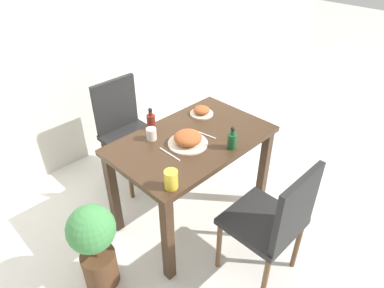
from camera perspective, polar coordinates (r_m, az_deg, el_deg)
ground_plane at (r=2.80m, az=-0.00°, el=-11.44°), size 16.00×16.00×0.00m
wall_back at (r=3.10m, az=-18.45°, el=19.62°), size 8.00×0.05×2.60m
dining_table at (r=2.40m, az=-0.00°, el=-1.28°), size 1.10×0.68×0.72m
chair_near at (r=2.12m, az=13.60°, el=-12.20°), size 0.42×0.42×0.89m
chair_far at (r=2.93m, az=-11.01°, el=2.80°), size 0.42×0.42×0.89m
food_plate at (r=2.25m, az=-0.69°, el=0.85°), size 0.27×0.27×0.09m
side_plate at (r=2.60m, az=1.62°, el=5.50°), size 0.18×0.18×0.06m
drink_cup at (r=2.31m, az=-6.78°, el=1.68°), size 0.07×0.07×0.08m
juice_glass at (r=1.90m, az=-3.50°, el=-5.91°), size 0.08×0.08×0.11m
sauce_bottle at (r=2.22m, az=6.68°, el=0.66°), size 0.06×0.06×0.16m
condiment_bottle at (r=2.42m, az=-6.85°, el=3.87°), size 0.06×0.06×0.16m
fork_utensil at (r=2.18m, az=-3.76°, el=-1.68°), size 0.01×0.19×0.00m
spoon_utensil at (r=2.37m, az=2.14°, el=1.61°), size 0.04×0.18×0.00m
potted_plant_left at (r=2.20m, az=-15.95°, el=-15.60°), size 0.29×0.29×0.63m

